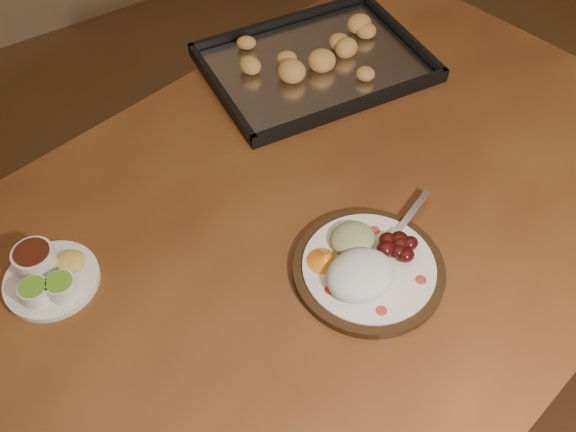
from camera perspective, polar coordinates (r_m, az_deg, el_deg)
ground at (r=1.73m, az=6.46°, el=-16.09°), size 4.00×4.00×0.00m
dining_table at (r=1.14m, az=0.97°, el=-4.28°), size 1.65×1.18×0.75m
dinner_plate at (r=1.00m, az=6.96°, el=-4.44°), size 0.30×0.24×0.06m
condiment_saucer at (r=1.05m, az=-20.63°, el=-4.92°), size 0.15×0.15×0.05m
baking_tray at (r=1.36m, az=2.46°, el=13.47°), size 0.47×0.36×0.05m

